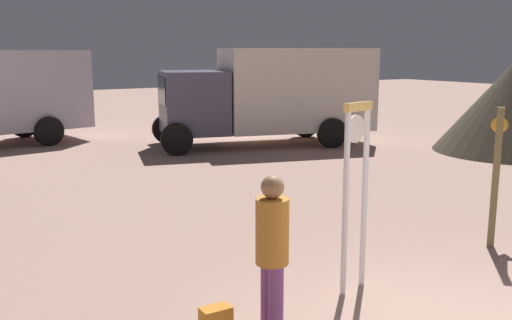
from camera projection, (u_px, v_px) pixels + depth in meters
The scene contains 4 objects.
standing_clock at pixel (356, 180), 6.77m from camera, with size 0.49×0.20×2.30m.
arrow_sign at pixel (498, 152), 8.61m from camera, with size 0.92×0.73×2.09m.
person_near_clock at pixel (272, 251), 5.59m from camera, with size 0.33×0.33×1.72m.
box_truck_near at pixel (274, 93), 17.69m from camera, with size 7.07×4.04×2.97m.
Camera 1 is at (-4.67, -3.20, 2.89)m, focal length 40.04 mm.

